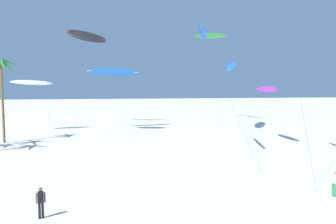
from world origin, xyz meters
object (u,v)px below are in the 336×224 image
object	(u,v)px
flying_kite_2	(267,89)
flying_kite_0	(113,72)
palm_tree_4	(1,70)
person_foreground_walker	(41,201)
flying_kite_5	(32,82)
person_near_right	(334,182)
flying_kite_7	(203,33)
flying_kite_1	(231,66)
flying_kite_3	(210,36)
flying_kite_6	(86,36)

from	to	relation	value
flying_kite_2	flying_kite_0	bearing A→B (deg)	142.10
palm_tree_4	person_foreground_walker	bearing A→B (deg)	-67.95
flying_kite_5	person_near_right	size ratio (longest dim) A/B	5.34
palm_tree_4	flying_kite_7	bearing A→B (deg)	-24.88
flying_kite_0	flying_kite_1	world-z (taller)	flying_kite_1
flying_kite_3	flying_kite_7	size ratio (longest dim) A/B	1.30
flying_kite_3	flying_kite_2	bearing A→B (deg)	-87.04
flying_kite_3	flying_kite_6	xyz separation A→B (m)	(-20.77, -14.03, -2.23)
flying_kite_2	flying_kite_5	bearing A→B (deg)	156.02
person_foreground_walker	flying_kite_1	bearing A→B (deg)	56.66
flying_kite_3	person_foreground_walker	world-z (taller)	flying_kite_3
flying_kite_0	flying_kite_3	world-z (taller)	flying_kite_3
flying_kite_0	flying_kite_6	xyz separation A→B (m)	(-3.44, -5.70, 4.63)
flying_kite_7	person_near_right	xyz separation A→B (m)	(5.68, -12.94, -11.14)
flying_kite_0	flying_kite_2	size ratio (longest dim) A/B	1.59
flying_kite_5	palm_tree_4	bearing A→B (deg)	-96.47
flying_kite_2	flying_kite_7	size ratio (longest dim) A/B	0.55
flying_kite_1	flying_kite_2	size ratio (longest dim) A/B	1.56
flying_kite_2	flying_kite_6	distance (m)	24.63
flying_kite_0	person_near_right	bearing A→B (deg)	-66.12
flying_kite_3	person_foreground_walker	distance (m)	49.84
flying_kite_5	person_near_right	bearing A→B (deg)	-50.67
flying_kite_2	flying_kite_6	world-z (taller)	flying_kite_6
palm_tree_4	flying_kite_3	size ratio (longest dim) A/B	0.61
flying_kite_5	flying_kite_6	distance (m)	11.56
flying_kite_3	flying_kite_7	world-z (taller)	flying_kite_3
flying_kite_0	flying_kite_5	xyz separation A→B (m)	(-11.90, -0.88, -1.61)
palm_tree_4	flying_kite_0	world-z (taller)	palm_tree_4
flying_kite_2	person_near_right	bearing A→B (deg)	-100.88
flying_kite_3	flying_kite_0	bearing A→B (deg)	-154.33
flying_kite_6	flying_kite_1	bearing A→B (deg)	8.23
person_foreground_walker	flying_kite_5	bearing A→B (deg)	104.59
palm_tree_4	flying_kite_6	world-z (taller)	flying_kite_6
flying_kite_3	person_near_right	distance (m)	44.46
flying_kite_6	flying_kite_7	size ratio (longest dim) A/B	1.17
flying_kite_1	person_foreground_walker	world-z (taller)	flying_kite_1
palm_tree_4	flying_kite_1	xyz separation A→B (m)	(30.94, 7.71, 0.93)
person_foreground_walker	person_near_right	size ratio (longest dim) A/B	1.01
palm_tree_4	person_near_right	size ratio (longest dim) A/B	5.95
flying_kite_2	person_foreground_walker	distance (m)	30.13
flying_kite_7	person_foreground_walker	xyz separation A→B (m)	(-12.27, -14.08, -11.13)
palm_tree_4	person_near_right	world-z (taller)	palm_tree_4
flying_kite_0	flying_kite_2	world-z (taller)	flying_kite_0
flying_kite_1	person_foreground_walker	size ratio (longest dim) A/B	6.29
person_near_right	flying_kite_0	bearing A→B (deg)	113.88
palm_tree_4	flying_kite_2	size ratio (longest dim) A/B	1.46
person_foreground_walker	flying_kite_2	bearing A→B (deg)	43.12
flying_kite_1	flying_kite_7	world-z (taller)	flying_kite_7
person_foreground_walker	flying_kite_6	bearing A→B (deg)	90.65
flying_kite_2	flying_kite_5	xyz separation A→B (m)	(-30.41, 13.53, 0.78)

